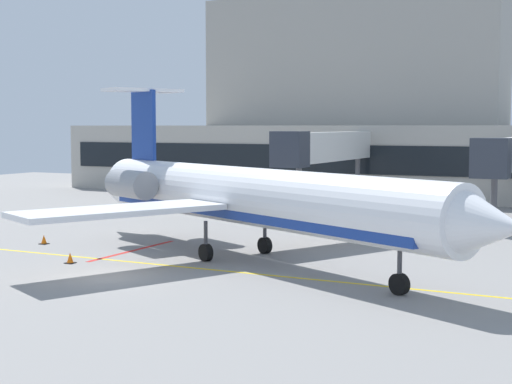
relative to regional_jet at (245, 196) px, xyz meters
The scene contains 9 objects.
ground 8.45m from the regional_jet, 115.69° to the right, with size 120.00×120.00×0.11m.
terminal_building 40.25m from the regional_jet, 98.20° to the left, with size 70.44×12.46×20.40m.
jet_bridge_west 23.90m from the regional_jet, 101.18° to the left, with size 2.40×17.84×6.57m.
jet_bridge_east 25.54m from the regional_jet, 67.89° to the left, with size 2.40×17.35×6.17m.
regional_jet is the anchor object (origin of this frame).
baggage_tug 23.80m from the regional_jet, 115.21° to the left, with size 3.32×3.21×1.85m.
pushback_tractor 25.74m from the regional_jet, 129.21° to the left, with size 1.83×3.82×2.24m.
safety_cone_alpha 9.43m from the regional_jet, 145.84° to the right, with size 0.47×0.47×0.55m.
safety_cone_bravo 13.33m from the regional_jet, behind, with size 0.47×0.47×0.55m.
Camera 1 is at (21.46, -28.03, 6.94)m, focal length 53.55 mm.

